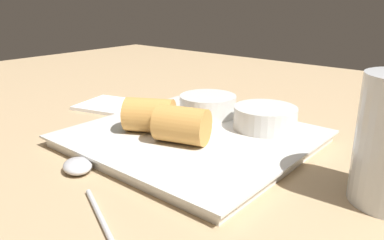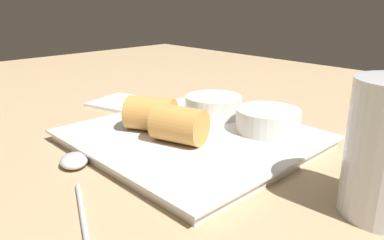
# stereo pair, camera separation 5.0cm
# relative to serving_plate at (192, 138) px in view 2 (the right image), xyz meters

# --- Properties ---
(table_surface) EXTENTS (1.80, 1.40, 0.02)m
(table_surface) POSITION_rel_serving_plate_xyz_m (0.02, -0.02, -0.02)
(table_surface) COLOR tan
(table_surface) RESTS_ON ground
(serving_plate) EXTENTS (0.29, 0.27, 0.01)m
(serving_plate) POSITION_rel_serving_plate_xyz_m (0.00, 0.00, 0.00)
(serving_plate) COLOR silver
(serving_plate) RESTS_ON table_surface
(roll_front_left) EXTENTS (0.08, 0.07, 0.05)m
(roll_front_left) POSITION_rel_serving_plate_xyz_m (-0.05, -0.03, 0.03)
(roll_front_left) COLOR #D19347
(roll_front_left) RESTS_ON serving_plate
(roll_front_right) EXTENTS (0.08, 0.06, 0.05)m
(roll_front_right) POSITION_rel_serving_plate_xyz_m (0.01, -0.03, 0.03)
(roll_front_right) COLOR #D19347
(roll_front_right) RESTS_ON serving_plate
(dipping_bowl_near) EXTENTS (0.09, 0.09, 0.03)m
(dipping_bowl_near) POSITION_rel_serving_plate_xyz_m (-0.03, 0.08, 0.02)
(dipping_bowl_near) COLOR silver
(dipping_bowl_near) RESTS_ON serving_plate
(dipping_bowl_far) EXTENTS (0.09, 0.09, 0.03)m
(dipping_bowl_far) POSITION_rel_serving_plate_xyz_m (0.06, 0.08, 0.02)
(dipping_bowl_far) COLOR silver
(dipping_bowl_far) RESTS_ON serving_plate
(spoon) EXTENTS (0.19, 0.10, 0.01)m
(spoon) POSITION_rel_serving_plate_xyz_m (-0.03, -0.15, -0.00)
(spoon) COLOR silver
(spoon) RESTS_ON table_surface
(napkin) EXTENTS (0.13, 0.12, 0.01)m
(napkin) POSITION_rel_serving_plate_xyz_m (-0.22, 0.04, -0.00)
(napkin) COLOR white
(napkin) RESTS_ON table_surface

